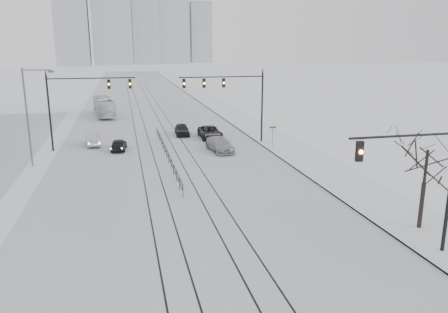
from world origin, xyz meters
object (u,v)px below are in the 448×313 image
at_px(sedan_nb_right, 220,145).
at_px(box_truck, 104,107).
at_px(bare_tree, 427,158).
at_px(sedan_sb_outer, 93,140).
at_px(sedan_nb_front, 210,132).
at_px(sedan_nb_far, 182,129).
at_px(sedan_sb_inner, 119,145).
at_px(traffic_mast_near, 425,174).

bearing_deg(sedan_nb_right, box_truck, 108.26).
xyz_separation_m(bare_tree, sedan_sb_outer, (-20.71, 28.73, -3.81)).
bearing_deg(sedan_nb_front, sedan_sb_outer, -175.81).
xyz_separation_m(sedan_nb_far, box_truck, (-10.05, 18.11, 0.76)).
xyz_separation_m(bare_tree, sedan_nb_far, (-10.10, 32.40, -3.77)).
height_order(sedan_sb_outer, box_truck, box_truck).
xyz_separation_m(sedan_nb_right, box_truck, (-12.77, 27.75, 0.75)).
height_order(sedan_nb_right, box_truck, box_truck).
distance_m(sedan_sb_inner, sedan_nb_far, 10.32).
bearing_deg(sedan_sb_outer, sedan_nb_front, 175.48).
bearing_deg(sedan_nb_front, sedan_sb_inner, -159.03).
distance_m(traffic_mast_near, bare_tree, 3.85).
relative_size(traffic_mast_near, bare_tree, 1.15).
bearing_deg(sedan_sb_outer, sedan_nb_right, 147.82).
bearing_deg(bare_tree, traffic_mast_near, -128.76).
relative_size(sedan_nb_front, sedan_nb_right, 1.05).
relative_size(sedan_sb_outer, sedan_nb_front, 0.78).
xyz_separation_m(traffic_mast_near, sedan_nb_right, (-4.97, 25.76, -3.83)).
relative_size(traffic_mast_near, sedan_sb_outer, 1.70).
xyz_separation_m(bare_tree, sedan_nb_front, (-7.06, 29.57, -3.76)).
bearing_deg(sedan_sb_inner, sedan_sb_outer, -41.48).
distance_m(sedan_sb_outer, sedan_nb_far, 11.23).
bearing_deg(sedan_sb_outer, bare_tree, 117.72).
bearing_deg(traffic_mast_near, box_truck, 108.33).
distance_m(bare_tree, sedan_sb_inner, 31.42).
bearing_deg(bare_tree, box_truck, 111.74).
bearing_deg(traffic_mast_near, sedan_sb_inner, 118.36).
distance_m(traffic_mast_near, sedan_sb_inner, 32.72).
bearing_deg(sedan_nb_right, bare_tree, -78.49).
xyz_separation_m(sedan_sb_outer, sedan_nb_right, (13.33, -5.97, 0.06)).
bearing_deg(sedan_nb_far, sedan_sb_inner, -135.53).
relative_size(sedan_sb_outer, sedan_nb_far, 0.98).
bearing_deg(box_truck, sedan_sb_inner, 87.86).
bearing_deg(sedan_sb_outer, box_truck, -99.55).
xyz_separation_m(sedan_sb_inner, sedan_nb_front, (10.78, 3.99, 0.10)).
relative_size(sedan_nb_far, box_truck, 0.40).
bearing_deg(bare_tree, sedan_nb_front, 103.43).
distance_m(sedan_sb_outer, sedan_nb_front, 13.67).
bearing_deg(sedan_nb_right, sedan_nb_front, 80.91).
bearing_deg(sedan_sb_inner, sedan_nb_right, 171.08).
height_order(sedan_sb_inner, sedan_nb_front, sedan_nb_front).
bearing_deg(sedan_nb_front, traffic_mast_near, -81.24).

